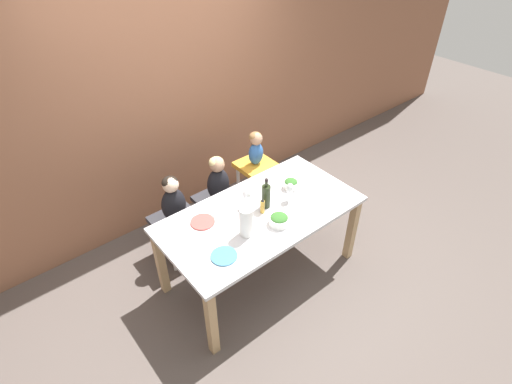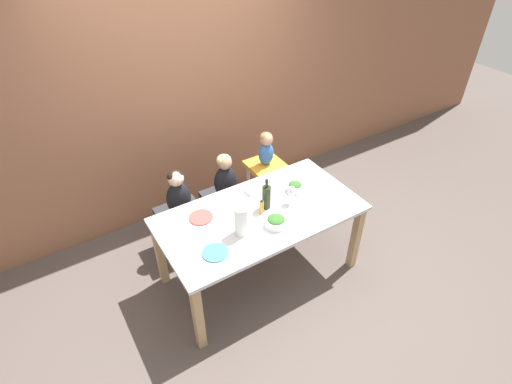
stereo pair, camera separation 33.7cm
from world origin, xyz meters
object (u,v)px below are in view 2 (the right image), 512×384
(person_child_center, at_px, (225,176))
(salad_bowl_small, at_px, (295,187))
(dinner_plate_back_left, at_px, (201,217))
(chair_right_highchair, at_px, (266,174))
(person_child_left, at_px, (178,193))
(paper_towel_roll, at_px, (241,221))
(person_baby_right, at_px, (266,147))
(wine_glass_far, at_px, (247,194))
(chair_far_left, at_px, (182,218))
(wine_bottle, at_px, (266,197))
(salad_bowl_large, at_px, (276,222))
(dinner_plate_front_left, at_px, (215,253))
(chair_far_center, at_px, (227,201))
(wine_glass_near, at_px, (292,192))

(person_child_center, bearing_deg, salad_bowl_small, -57.56)
(person_child_center, relative_size, dinner_plate_back_left, 2.37)
(chair_right_highchair, bearing_deg, person_child_left, 179.95)
(person_child_left, distance_m, person_child_center, 0.51)
(paper_towel_roll, relative_size, dinner_plate_back_left, 1.28)
(person_baby_right, distance_m, wine_glass_far, 0.81)
(chair_far_left, xyz_separation_m, chair_right_highchair, (1.00, 0.00, 0.15))
(wine_bottle, bearing_deg, person_child_center, 93.59)
(person_child_left, bearing_deg, salad_bowl_large, -62.28)
(wine_bottle, height_order, salad_bowl_small, wine_bottle)
(wine_glass_far, height_order, dinner_plate_front_left, wine_glass_far)
(chair_right_highchair, bearing_deg, chair_far_center, 180.00)
(wine_glass_near, xyz_separation_m, dinner_plate_back_left, (-0.76, 0.24, -0.12))
(chair_far_left, relative_size, wine_glass_far, 2.51)
(wine_glass_far, xyz_separation_m, dinner_plate_back_left, (-0.42, 0.07, -0.12))
(person_child_center, relative_size, paper_towel_roll, 1.86)
(wine_glass_far, height_order, salad_bowl_small, wine_glass_far)
(person_child_center, height_order, salad_bowl_small, person_child_center)
(dinner_plate_front_left, bearing_deg, chair_right_highchair, 40.74)
(dinner_plate_front_left, xyz_separation_m, dinner_plate_back_left, (0.09, 0.43, 0.00))
(chair_far_left, bearing_deg, chair_right_highchair, 0.00)
(chair_far_left, relative_size, dinner_plate_front_left, 2.23)
(chair_right_highchair, distance_m, wine_bottle, 0.88)
(person_baby_right, bearing_deg, salad_bowl_small, -98.37)
(paper_towel_roll, bearing_deg, dinner_plate_front_left, -163.35)
(chair_far_left, distance_m, dinner_plate_front_left, 1.01)
(person_child_left, bearing_deg, person_child_center, 0.00)
(chair_far_center, relative_size, dinner_plate_back_left, 2.23)
(person_child_left, bearing_deg, dinner_plate_back_left, -89.57)
(wine_bottle, distance_m, wine_glass_far, 0.17)
(person_child_center, distance_m, person_baby_right, 0.52)
(wine_glass_near, distance_m, dinner_plate_front_left, 0.88)
(person_child_left, distance_m, wine_glass_far, 0.74)
(chair_far_center, bearing_deg, wine_glass_far, -98.65)
(person_child_left, relative_size, salad_bowl_large, 2.82)
(person_baby_right, height_order, wine_glass_far, person_baby_right)
(paper_towel_roll, bearing_deg, salad_bowl_small, 17.63)
(person_baby_right, xyz_separation_m, salad_bowl_large, (-0.51, -0.92, -0.07))
(person_baby_right, height_order, dinner_plate_front_left, person_baby_right)
(chair_far_left, xyz_separation_m, salad_bowl_small, (0.90, -0.62, 0.42))
(wine_glass_near, height_order, wine_glass_far, same)
(person_baby_right, relative_size, dinner_plate_front_left, 1.78)
(chair_right_highchair, xyz_separation_m, salad_bowl_small, (-0.09, -0.62, 0.27))
(paper_towel_roll, height_order, dinner_plate_back_left, paper_towel_roll)
(wine_bottle, xyz_separation_m, salad_bowl_large, (-0.07, -0.24, -0.07))
(person_child_center, height_order, person_baby_right, person_baby_right)
(chair_right_highchair, xyz_separation_m, dinner_plate_back_left, (-0.99, -0.50, 0.23))
(chair_far_left, height_order, salad_bowl_small, salad_bowl_small)
(chair_right_highchair, xyz_separation_m, person_child_left, (-1.00, 0.00, 0.16))
(wine_bottle, bearing_deg, wine_glass_far, 141.25)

